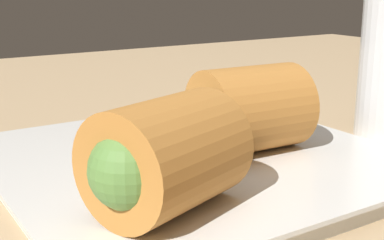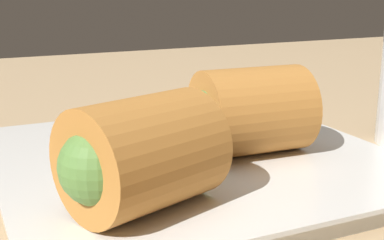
{
  "view_description": "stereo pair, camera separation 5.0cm",
  "coord_description": "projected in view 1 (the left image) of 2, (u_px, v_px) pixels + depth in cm",
  "views": [
    {
      "loc": [
        -17.31,
        -30.05,
        15.92
      ],
      "look_at": [
        2.81,
        1.62,
        6.03
      ],
      "focal_mm": 50.0,
      "sensor_mm": 36.0,
      "label": 1
    },
    {
      "loc": [
        -12.92,
        -32.45,
        15.92
      ],
      "look_at": [
        2.81,
        1.62,
        6.03
      ],
      "focal_mm": 50.0,
      "sensor_mm": 36.0,
      "label": 2
    }
  ],
  "objects": [
    {
      "name": "roll_front_right",
      "position": [
        160.0,
        158.0,
        0.29
      ],
      "size": [
        9.55,
        8.58,
        6.34
      ],
      "color": "#B77533",
      "rests_on": "serving_plate"
    },
    {
      "name": "serving_plate",
      "position": [
        192.0,
        163.0,
        0.4
      ],
      "size": [
        27.77,
        26.93,
        1.5
      ],
      "color": "silver",
      "rests_on": "table_surface"
    },
    {
      "name": "roll_front_left",
      "position": [
        242.0,
        109.0,
        0.39
      ],
      "size": [
        9.03,
        6.7,
        6.34
      ],
      "color": "#B77533",
      "rests_on": "serving_plate"
    },
    {
      "name": "table_surface",
      "position": [
        171.0,
        200.0,
        0.37
      ],
      "size": [
        180.0,
        140.0,
        2.0
      ],
      "color": "tan",
      "rests_on": "ground"
    }
  ]
}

